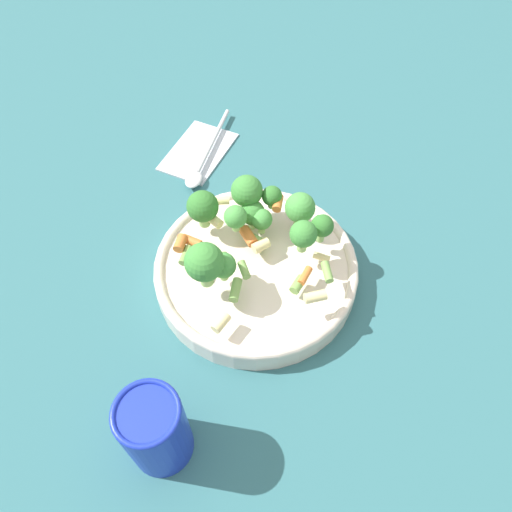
{
  "coord_description": "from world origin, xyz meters",
  "views": [
    {
      "loc": [
        0.15,
        -0.35,
        0.58
      ],
      "look_at": [
        0.0,
        0.0,
        0.05
      ],
      "focal_mm": 35.0,
      "sensor_mm": 36.0,
      "label": 1
    }
  ],
  "objects": [
    {
      "name": "cup",
      "position": [
        -0.01,
        -0.25,
        0.06
      ],
      "size": [
        0.07,
        0.07,
        0.12
      ],
      "color": "#192DAD",
      "rests_on": "ground_plane"
    },
    {
      "name": "napkin",
      "position": [
        -0.19,
        0.2,
        0.0
      ],
      "size": [
        0.09,
        0.14,
        0.01
      ],
      "color": "#B2BCC6",
      "rests_on": "ground_plane"
    },
    {
      "name": "ground_plane",
      "position": [
        0.0,
        0.0,
        0.0
      ],
      "size": [
        3.0,
        3.0,
        0.0
      ],
      "primitive_type": "plane",
      "color": "#2D6066"
    },
    {
      "name": "pasta_salad",
      "position": [
        -0.02,
        0.02,
        0.08
      ],
      "size": [
        0.22,
        0.22,
        0.09
      ],
      "color": "#8CB766",
      "rests_on": "bowl"
    },
    {
      "name": "spoon",
      "position": [
        -0.16,
        0.17,
        0.01
      ],
      "size": [
        0.04,
        0.19,
        0.01
      ],
      "rotation": [
        0.0,
        0.0,
        11.11
      ],
      "color": "silver",
      "rests_on": "napkin"
    },
    {
      "name": "bowl",
      "position": [
        0.0,
        0.0,
        0.02
      ],
      "size": [
        0.27,
        0.27,
        0.04
      ],
      "color": "beige",
      "rests_on": "ground_plane"
    }
  ]
}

